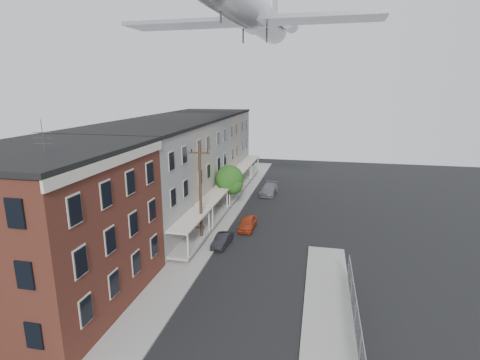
# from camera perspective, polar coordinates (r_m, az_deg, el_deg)

# --- Properties ---
(sidewalk_left) EXTENTS (3.00, 62.00, 0.12)m
(sidewalk_left) POSITION_cam_1_polar(r_m,az_deg,el_deg) (40.00, -3.08, -6.11)
(sidewalk_left) COLOR gray
(sidewalk_left) RESTS_ON ground
(sidewalk_right) EXTENTS (3.00, 26.00, 0.12)m
(sidewalk_right) POSITION_cam_1_polar(r_m,az_deg,el_deg) (22.85, 13.37, -23.40)
(sidewalk_right) COLOR gray
(sidewalk_right) RESTS_ON ground
(curb_left) EXTENTS (0.15, 62.00, 0.14)m
(curb_left) POSITION_cam_1_polar(r_m,az_deg,el_deg) (39.66, -1.04, -6.26)
(curb_left) COLOR gray
(curb_left) RESTS_ON ground
(curb_right) EXTENTS (0.15, 26.00, 0.14)m
(curb_right) POSITION_cam_1_polar(r_m,az_deg,el_deg) (22.82, 9.41, -23.21)
(curb_right) COLOR gray
(curb_right) RESTS_ON ground
(corner_building) EXTENTS (10.31, 12.30, 12.15)m
(corner_building) POSITION_cam_1_polar(r_m,az_deg,el_deg) (26.73, -26.97, -6.45)
(corner_building) COLOR #341810
(corner_building) RESTS_ON ground
(row_house_a) EXTENTS (11.98, 7.00, 10.30)m
(row_house_a) POSITION_cam_1_polar(r_m,az_deg,el_deg) (34.20, -17.05, -1.32)
(row_house_a) COLOR slate
(row_house_a) RESTS_ON ground
(row_house_b) EXTENTS (11.98, 7.00, 10.30)m
(row_house_b) POSITION_cam_1_polar(r_m,az_deg,el_deg) (40.26, -12.28, 1.23)
(row_house_b) COLOR slate
(row_house_b) RESTS_ON ground
(row_house_c) EXTENTS (11.98, 7.00, 10.30)m
(row_house_c) POSITION_cam_1_polar(r_m,az_deg,el_deg) (46.58, -8.77, 3.10)
(row_house_c) COLOR slate
(row_house_c) RESTS_ON ground
(row_house_d) EXTENTS (11.98, 7.00, 10.30)m
(row_house_d) POSITION_cam_1_polar(r_m,az_deg,el_deg) (53.08, -6.10, 4.52)
(row_house_d) COLOR slate
(row_house_d) RESTS_ON ground
(row_house_e) EXTENTS (11.98, 7.00, 10.30)m
(row_house_e) POSITION_cam_1_polar(r_m,az_deg,el_deg) (59.69, -4.01, 5.61)
(row_house_e) COLOR slate
(row_house_e) RESTS_ON ground
(chainlink_fence) EXTENTS (0.06, 18.06, 1.90)m
(chainlink_fence) POSITION_cam_1_polar(r_m,az_deg,el_deg) (21.62, 17.88, -23.10)
(chainlink_fence) COLOR gray
(chainlink_fence) RESTS_ON ground
(utility_pole) EXTENTS (1.80, 0.26, 9.00)m
(utility_pole) POSITION_cam_1_polar(r_m,az_deg,el_deg) (33.13, -6.05, -2.07)
(utility_pole) COLOR black
(utility_pole) RESTS_ON ground
(street_tree) EXTENTS (3.22, 3.20, 5.20)m
(street_tree) POSITION_cam_1_polar(r_m,az_deg,el_deg) (42.59, -1.47, -0.07)
(street_tree) COLOR black
(street_tree) RESTS_ON ground
(car_near) EXTENTS (1.52, 3.71, 1.26)m
(car_near) POSITION_cam_1_polar(r_m,az_deg,el_deg) (37.49, 1.17, -6.57)
(car_near) COLOR #9E3114
(car_near) RESTS_ON ground
(car_mid) EXTENTS (1.39, 3.34, 1.08)m
(car_mid) POSITION_cam_1_polar(r_m,az_deg,el_deg) (33.75, -2.73, -9.16)
(car_mid) COLOR black
(car_mid) RESTS_ON ground
(car_far) EXTENTS (2.21, 4.80, 1.36)m
(car_far) POSITION_cam_1_polar(r_m,az_deg,el_deg) (49.47, 4.41, -1.42)
(car_far) COLOR slate
(car_far) RESTS_ON ground
(airplane) EXTENTS (24.33, 27.78, 8.05)m
(airplane) POSITION_cam_1_polar(r_m,az_deg,el_deg) (39.92, 2.17, 24.00)
(airplane) COLOR silver
(airplane) RESTS_ON ground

